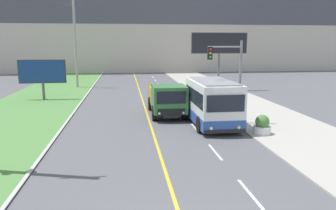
{
  "coord_description": "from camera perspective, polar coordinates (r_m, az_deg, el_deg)",
  "views": [
    {
      "loc": [
        -1.57,
        -7.23,
        5.27
      ],
      "look_at": [
        1.1,
        13.16,
        1.4
      ],
      "focal_mm": 35.0,
      "sensor_mm": 36.0,
      "label": 1
    }
  ],
  "objects": [
    {
      "name": "apartment_block_background",
      "position": [
        64.47,
        -6.3,
        16.97
      ],
      "size": [
        80.0,
        8.04,
        24.84
      ],
      "color": "beige",
      "rests_on": "ground_plane"
    },
    {
      "name": "dump_truck",
      "position": [
        23.76,
        -0.1,
        0.87
      ],
      "size": [
        2.42,
        6.41,
        2.39
      ],
      "color": "black",
      "rests_on": "ground_plane"
    },
    {
      "name": "traffic_light_mast",
      "position": [
        21.61,
        10.8,
        5.76
      ],
      "size": [
        2.28,
        0.32,
        5.46
      ],
      "color": "slate",
      "rests_on": "ground_plane"
    },
    {
      "name": "billboard_large",
      "position": [
        37.31,
        8.92,
        10.25
      ],
      "size": [
        6.3,
        0.24,
        6.45
      ],
      "color": "#59595B",
      "rests_on": "ground_plane"
    },
    {
      "name": "billboard_small",
      "position": [
        33.09,
        -21.06,
        5.32
      ],
      "size": [
        4.31,
        0.24,
        3.78
      ],
      "color": "#59595B",
      "rests_on": "ground_plane"
    },
    {
      "name": "planter_round_second",
      "position": [
        23.85,
        11.62,
        -0.77
      ],
      "size": [
        1.13,
        1.13,
        1.27
      ],
      "color": "silver",
      "rests_on": "sidewalk_right"
    },
    {
      "name": "lane_marking_centre",
      "position": [
        11.58,
        3.37,
        -16.42
      ],
      "size": [
        2.88,
        140.0,
        0.01
      ],
      "color": "gold",
      "rests_on": "ground_plane"
    },
    {
      "name": "city_bus",
      "position": [
        21.19,
        7.79,
        0.32
      ],
      "size": [
        2.64,
        5.61,
        2.97
      ],
      "color": "white",
      "rests_on": "ground_plane"
    },
    {
      "name": "utility_pole_far",
      "position": [
        41.23,
        -15.86,
        10.65
      ],
      "size": [
        1.8,
        0.28,
        10.97
      ],
      "color": "#9E9E99",
      "rests_on": "ground_plane"
    },
    {
      "name": "planter_round_near",
      "position": [
        19.86,
        16.07,
        -3.45
      ],
      "size": [
        1.01,
        1.01,
        1.13
      ],
      "color": "silver",
      "rests_on": "sidewalk_right"
    }
  ]
}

